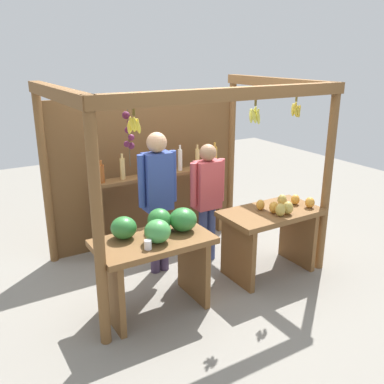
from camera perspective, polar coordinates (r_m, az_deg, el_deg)
name	(u,v)px	position (r m, az deg, el deg)	size (l,w,h in m)	color
ground_plane	(184,263)	(5.41, -1.04, -9.56)	(12.00, 12.00, 0.00)	gray
market_stall	(167,155)	(5.29, -3.39, 4.94)	(2.87, 1.98, 2.22)	brown
fruit_counter_left	(156,246)	(4.26, -4.91, -7.29)	(1.15, 0.66, 1.03)	brown
fruit_counter_right	(272,227)	(5.06, 10.62, -4.66)	(1.15, 0.64, 0.94)	brown
bottle_shelf_unit	(162,188)	(5.71, -4.01, 0.56)	(1.84, 0.22, 1.35)	brown
vendor_man	(158,190)	(4.87, -4.63, 0.24)	(0.48, 0.23, 1.70)	#40314E
vendor_woman	(207,193)	(5.17, 2.09, -0.18)	(0.48, 0.20, 1.50)	#384579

